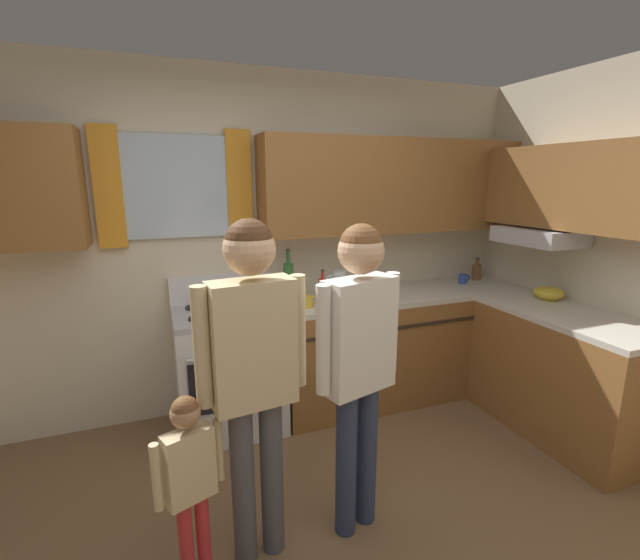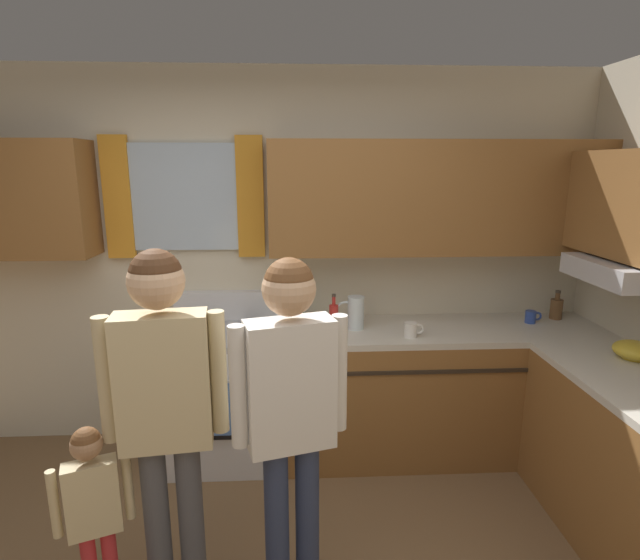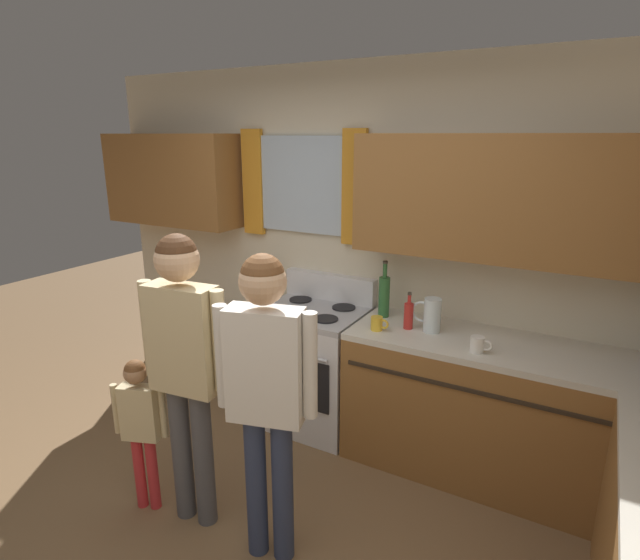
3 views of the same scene
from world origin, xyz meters
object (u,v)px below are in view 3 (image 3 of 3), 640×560
Objects in this scene: water_pitcher at (431,315)px; mug_mustard_yellow at (377,323)px; adult_in_plaid at (266,377)px; bottle_wine_green at (384,295)px; bottle_sauce_red at (409,315)px; mug_ceramic_white at (478,345)px; adult_holding_child at (184,350)px; stove_oven at (313,364)px; small_child at (140,418)px.

mug_mustard_yellow is at bearing -153.65° from water_pitcher.
bottle_wine_green is at bearing 87.89° from adult_in_plaid.
bottle_sauce_red is 1.12× the size of water_pitcher.
mug_ceramic_white is at bearing -18.45° from bottle_sauce_red.
bottle_wine_green is 0.24× the size of adult_in_plaid.
mug_mustard_yellow is 1.25m from adult_holding_child.
water_pitcher is (0.30, 0.15, 0.07)m from mug_mustard_yellow.
water_pitcher is 0.14× the size of adult_in_plaid.
bottle_wine_green is at bearing 66.91° from adult_holding_child.
water_pitcher reaches higher than mug_mustard_yellow.
water_pitcher is 1.54m from adult_holding_child.
bottle_wine_green reaches higher than stove_oven.
adult_holding_child is at bearing -113.09° from bottle_wine_green.
mug_ceramic_white is 1.29m from adult_in_plaid.
mug_ceramic_white is 0.57× the size of water_pitcher.
bottle_wine_green reaches higher than bottle_sauce_red.
bottle_wine_green is (0.50, 0.12, 0.58)m from stove_oven.
mug_mustard_yellow is (-0.16, -0.13, -0.05)m from bottle_sauce_red.
adult_in_plaid is (-0.11, -1.07, 0.07)m from mug_mustard_yellow.
mug_mustard_yellow is at bearing -142.27° from bottle_sauce_red.
small_child is at bearing -175.20° from adult_in_plaid.
stove_oven reaches higher than mug_mustard_yellow.
mug_ceramic_white is 0.08× the size of adult_in_plaid.
stove_oven is at bearing 86.84° from adult_holding_child.
adult_holding_child reaches higher than water_pitcher.
mug_ceramic_white is at bearing -22.63° from bottle_wine_green.
adult_holding_child is (-0.57, -1.33, -0.01)m from bottle_wine_green.
bottle_wine_green is 0.77m from mug_ceramic_white.
adult_holding_child is at bearing -120.56° from mug_mustard_yellow.
mug_mustard_yellow is (-0.64, 0.03, -0.00)m from mug_ceramic_white.
adult_holding_child reaches higher than adult_in_plaid.
bottle_sauce_red reaches higher than water_pitcher.
water_pitcher is at bearing 26.35° from mug_mustard_yellow.
bottle_wine_green is 1.45m from adult_holding_child.
water_pitcher is (0.37, -0.11, -0.04)m from bottle_wine_green.
adult_in_plaid is at bearing 4.80° from small_child.
bottle_sauce_red is at bearing -170.09° from water_pitcher.
mug_mustard_yellow is 0.55× the size of water_pitcher.
adult_in_plaid is at bearing -96.04° from mug_mustard_yellow.
adult_holding_child is 0.52m from adult_in_plaid.
adult_in_plaid is at bearing -0.41° from adult_holding_child.
bottle_sauce_red is at bearing 56.40° from adult_holding_child.
bottle_wine_green is 1.33m from adult_in_plaid.
bottle_wine_green reaches higher than small_child.
adult_holding_child reaches higher than bottle_wine_green.
mug_ceramic_white is 0.64m from mug_mustard_yellow.
bottle_sauce_red is (0.73, -0.02, 0.53)m from stove_oven.
small_child is (-0.94, -1.14, -0.36)m from mug_mustard_yellow.
bottle_wine_green is at bearing 163.37° from water_pitcher.
mug_ceramic_white is 0.13× the size of small_child.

